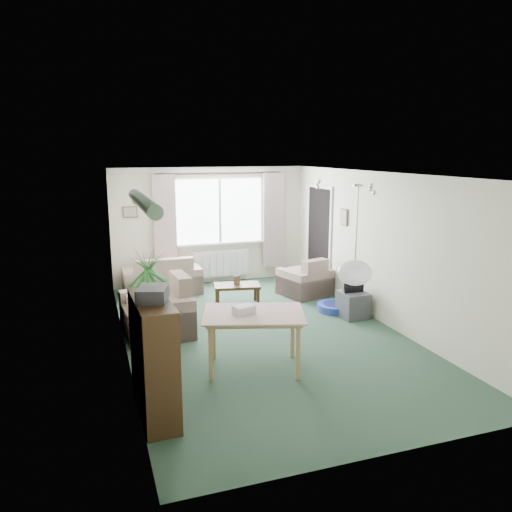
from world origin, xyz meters
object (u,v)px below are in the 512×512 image
object	(u,v)px
bookshelf	(154,358)
pet_bed	(335,307)
sofa	(162,275)
coffee_table	(237,294)
dining_table	(254,342)
houseplant	(150,300)
armchair_left	(157,306)
tv_cube	(353,305)
armchair_corner	(305,276)

from	to	relation	value
bookshelf	pet_bed	world-z (taller)	bookshelf
sofa	coffee_table	xyz separation A→B (m)	(1.17, -1.17, -0.18)
sofa	dining_table	bearing A→B (deg)	98.06
coffee_table	pet_bed	distance (m)	1.75
bookshelf	houseplant	world-z (taller)	houseplant
armchair_left	tv_cube	bearing A→B (deg)	80.75
armchair_left	houseplant	world-z (taller)	houseplant
bookshelf	coffee_table	bearing A→B (deg)	58.21
armchair_corner	houseplant	distance (m)	3.58
houseplant	pet_bed	bearing A→B (deg)	11.36
houseplant	pet_bed	distance (m)	3.34
bookshelf	houseplant	distance (m)	1.88
armchair_corner	sofa	bearing A→B (deg)	-36.88
sofa	houseplant	bearing A→B (deg)	77.87
armchair_left	dining_table	distance (m)	1.90
armchair_corner	tv_cube	size ratio (longest dim) A/B	1.77
pet_bed	sofa	bearing A→B (deg)	142.03
dining_table	pet_bed	size ratio (longest dim) A/B	1.86
sofa	armchair_corner	distance (m)	2.77
houseplant	tv_cube	xyz separation A→B (m)	(3.35, 0.25, -0.49)
sofa	houseplant	xyz separation A→B (m)	(-0.55, -2.73, 0.33)
bookshelf	sofa	bearing A→B (deg)	78.24
coffee_table	houseplant	distance (m)	2.38
tv_cube	pet_bed	size ratio (longest dim) A/B	0.76
coffee_table	dining_table	size ratio (longest dim) A/B	0.71
bookshelf	houseplant	xyz separation A→B (m)	(0.19, 1.87, 0.07)
coffee_table	bookshelf	bearing A→B (deg)	-119.17
armchair_left	bookshelf	xyz separation A→B (m)	(-0.34, -2.36, 0.18)
armchair_corner	armchair_left	xyz separation A→B (m)	(-2.98, -1.22, 0.08)
dining_table	tv_cube	size ratio (longest dim) A/B	2.46
sofa	bookshelf	xyz separation A→B (m)	(-0.74, -4.60, 0.26)
coffee_table	sofa	bearing A→B (deg)	134.98
houseplant	dining_table	size ratio (longest dim) A/B	1.22
houseplant	armchair_corner	bearing A→B (deg)	28.79
armchair_corner	coffee_table	distance (m)	1.42
armchair_left	coffee_table	bearing A→B (deg)	119.05
houseplant	tv_cube	world-z (taller)	houseplant
coffee_table	dining_table	xyz separation A→B (m)	(-0.58, -2.67, 0.18)
coffee_table	armchair_corner	bearing A→B (deg)	6.58
sofa	armchair_left	xyz separation A→B (m)	(-0.40, -2.23, 0.08)
armchair_corner	pet_bed	xyz separation A→B (m)	(0.09, -1.07, -0.31)
armchair_corner	dining_table	xyz separation A→B (m)	(-1.98, -2.84, -0.01)
tv_cube	coffee_table	bearing A→B (deg)	140.49
dining_table	pet_bed	bearing A→B (deg)	40.42
armchair_left	coffee_table	distance (m)	1.92
coffee_table	pet_bed	world-z (taller)	coffee_table
armchair_corner	armchair_left	distance (m)	3.22
bookshelf	pet_bed	bearing A→B (deg)	33.82
coffee_table	bookshelf	xyz separation A→B (m)	(-1.91, -3.43, 0.45)
sofa	tv_cube	xyz separation A→B (m)	(2.80, -2.47, -0.15)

